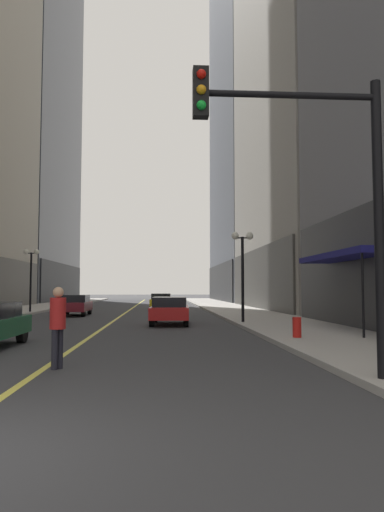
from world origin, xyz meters
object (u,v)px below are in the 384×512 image
car_yellow (161,301)px  fire_hydrant_right (297,330)px  car_red (170,310)px  street_lamp_left_far (31,266)px  street_lamp_right_mid (242,256)px  car_maroon (75,304)px  traffic_light_near_right (321,175)px  pedestrian_in_red_jacket (58,321)px

car_yellow → fire_hydrant_right: bearing=-80.0°
car_red → car_yellow: bearing=91.4°
street_lamp_left_far → street_lamp_right_mid: 16.80m
street_lamp_right_mid → car_maroon: bearing=137.3°
traffic_light_near_right → street_lamp_left_far: 27.91m
car_maroon → traffic_light_near_right: traffic_light_near_right is taller
car_red → traffic_light_near_right: bearing=-80.8°
pedestrian_in_red_jacket → traffic_light_near_right: (5.06, -2.29, 2.71)m
street_lamp_left_far → fire_hydrant_right: size_ratio=5.54×
pedestrian_in_red_jacket → street_lamp_right_mid: bearing=63.3°
pedestrian_in_red_jacket → street_lamp_right_mid: size_ratio=0.40×
car_yellow → pedestrian_in_red_jacket: bearing=-94.3°
car_red → car_yellow: size_ratio=0.88×
traffic_light_near_right → street_lamp_left_far: size_ratio=1.28×
street_lamp_left_far → fire_hydrant_right: street_lamp_left_far is taller
traffic_light_near_right → fire_hydrant_right: size_ratio=7.06×
car_red → pedestrian_in_red_jacket: pedestrian_in_red_jacket is taller
traffic_light_near_right → pedestrian_in_red_jacket: bearing=155.6°
car_maroon → car_red: bearing=-54.3°
car_red → car_maroon: size_ratio=0.97×
car_red → car_maroon: (-5.91, 8.24, 0.00)m
pedestrian_in_red_jacket → fire_hydrant_right: 8.19m
car_red → traffic_light_near_right: size_ratio=0.74×
car_yellow → traffic_light_near_right: size_ratio=0.85×
pedestrian_in_red_jacket → street_lamp_left_far: street_lamp_left_far is taller
car_red → street_lamp_left_far: size_ratio=0.95×
traffic_light_near_right → street_lamp_right_mid: (1.05, 14.44, -0.49)m
pedestrian_in_red_jacket → street_lamp_left_far: (-6.69, 23.02, 2.23)m
car_yellow → fire_hydrant_right: 25.19m
car_yellow → pedestrian_in_red_jacket: size_ratio=2.72×
car_maroon → car_yellow: 10.37m
car_yellow → street_lamp_left_far: (-8.93, -6.57, 2.54)m
pedestrian_in_red_jacket → fire_hydrant_right: (6.61, 4.79, -0.63)m
car_maroon → car_yellow: (5.51, 8.78, 0.00)m
car_red → street_lamp_right_mid: (3.46, -0.43, 2.54)m
car_red → street_lamp_right_mid: 4.32m
car_red → car_yellow: (-0.41, 17.02, 0.00)m
car_maroon → street_lamp_left_far: 4.80m
car_yellow → street_lamp_left_far: size_ratio=1.08×
car_yellow → traffic_light_near_right: 32.15m
street_lamp_right_mid → car_red: bearing=173.0°
car_maroon → pedestrian_in_red_jacket: size_ratio=2.47×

